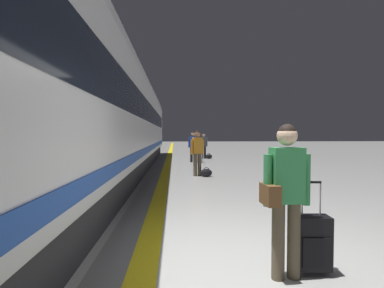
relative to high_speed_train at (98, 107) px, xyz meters
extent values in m
plane|color=#B7B7B2|center=(3.30, -6.14, -2.50)|extent=(120.00, 120.00, 0.00)
cube|color=yellow|center=(2.11, 3.86, -2.50)|extent=(0.36, 80.00, 0.01)
cube|color=slate|center=(1.78, 3.86, -2.50)|extent=(0.62, 80.00, 0.01)
cube|color=#38383D|center=(0.00, 0.50, -2.15)|extent=(2.67, 27.54, 0.70)
cube|color=white|center=(0.00, 0.50, -0.35)|extent=(2.90, 28.68, 2.90)
cylinder|color=white|center=(0.00, 0.50, 1.05)|extent=(2.84, 28.11, 2.84)
cube|color=black|center=(0.00, 0.50, 0.00)|extent=(2.93, 26.96, 0.80)
cube|color=#1E4CB2|center=(0.00, 0.50, -1.50)|extent=(2.94, 28.11, 0.24)
cube|color=gray|center=(-1.46, 4.80, -0.60)|extent=(0.02, 0.90, 2.00)
cylinder|color=brown|center=(3.81, -6.48, -2.08)|extent=(0.14, 0.14, 0.85)
cylinder|color=brown|center=(3.63, -6.49, -2.08)|extent=(0.14, 0.14, 0.85)
cube|color=#338C4C|center=(3.72, -6.48, -1.35)|extent=(0.36, 0.23, 0.61)
cylinder|color=#338C4C|center=(3.94, -6.48, -1.40)|extent=(0.09, 0.09, 0.57)
cylinder|color=#338C4C|center=(3.50, -6.51, -1.40)|extent=(0.09, 0.09, 0.57)
sphere|color=beige|center=(3.72, -6.48, -0.91)|extent=(0.22, 0.22, 0.22)
sphere|color=black|center=(3.72, -6.48, -0.89)|extent=(0.20, 0.20, 0.20)
cube|color=brown|center=(3.52, -6.53, -1.55)|extent=(0.16, 0.29, 0.22)
cube|color=black|center=(4.07, -6.39, -2.14)|extent=(0.40, 0.25, 0.61)
cube|color=black|center=(4.06, -6.51, -2.22)|extent=(0.31, 0.04, 0.33)
cylinder|color=black|center=(4.22, -6.34, -2.47)|extent=(0.02, 0.06, 0.06)
cylinder|color=black|center=(3.93, -6.32, -2.47)|extent=(0.02, 0.06, 0.06)
cylinder|color=gray|center=(4.18, -6.35, -1.65)|extent=(0.02, 0.02, 0.38)
cylinder|color=gray|center=(3.97, -6.33, -1.65)|extent=(0.02, 0.02, 0.38)
cube|color=black|center=(4.07, -6.34, -1.46)|extent=(0.22, 0.04, 0.02)
cylinder|color=brown|center=(3.28, 1.38, -2.07)|extent=(0.14, 0.14, 0.86)
cylinder|color=brown|center=(3.45, 1.45, -2.07)|extent=(0.14, 0.14, 0.86)
cube|color=orange|center=(3.37, 1.42, -1.33)|extent=(0.40, 0.32, 0.62)
cylinder|color=orange|center=(3.15, 1.34, -1.38)|extent=(0.09, 0.09, 0.58)
cylinder|color=orange|center=(3.57, 1.51, -1.38)|extent=(0.09, 0.09, 0.58)
sphere|color=#A37556|center=(3.37, 1.42, -0.89)|extent=(0.23, 0.23, 0.23)
sphere|color=black|center=(3.37, 1.42, -0.86)|extent=(0.21, 0.21, 0.21)
ellipsoid|color=black|center=(3.69, 1.20, -2.35)|extent=(0.44, 0.26, 0.30)
torus|color=black|center=(3.69, 1.20, -2.25)|extent=(0.22, 0.02, 0.22)
cylinder|color=black|center=(3.46, 6.90, -2.07)|extent=(0.14, 0.14, 0.87)
cylinder|color=black|center=(3.65, 6.90, -2.07)|extent=(0.14, 0.14, 0.87)
cube|color=blue|center=(3.55, 6.90, -1.32)|extent=(0.35, 0.21, 0.62)
cylinder|color=blue|center=(3.33, 6.91, -1.37)|extent=(0.09, 0.09, 0.58)
cylinder|color=blue|center=(3.78, 6.91, -1.37)|extent=(0.09, 0.09, 0.58)
sphere|color=tan|center=(3.55, 6.90, -0.88)|extent=(0.23, 0.23, 0.23)
sphere|color=black|center=(3.55, 6.90, -0.85)|extent=(0.21, 0.21, 0.21)
cube|color=#9E9EA3|center=(3.87, 6.67, -2.19)|extent=(0.40, 0.26, 0.52)
cube|color=#9E9EA3|center=(3.86, 6.78, -2.25)|extent=(0.31, 0.05, 0.28)
cylinder|color=black|center=(3.74, 6.59, -2.47)|extent=(0.03, 0.06, 0.06)
cylinder|color=black|center=(4.02, 6.62, -2.47)|extent=(0.03, 0.06, 0.06)
cylinder|color=gray|center=(3.78, 6.60, -1.74)|extent=(0.02, 0.02, 0.38)
cylinder|color=gray|center=(3.98, 6.62, -1.74)|extent=(0.02, 0.02, 0.38)
cube|color=black|center=(3.88, 6.61, -1.55)|extent=(0.22, 0.05, 0.02)
cylinder|color=black|center=(4.33, 9.32, -2.09)|extent=(0.14, 0.14, 0.83)
cylinder|color=black|center=(4.51, 9.35, -2.09)|extent=(0.14, 0.14, 0.83)
cube|color=#4C4C51|center=(4.42, 9.33, -1.38)|extent=(0.37, 0.26, 0.59)
cylinder|color=#4C4C51|center=(4.20, 9.30, -1.43)|extent=(0.09, 0.09, 0.55)
cylinder|color=#4C4C51|center=(4.63, 9.38, -1.43)|extent=(0.09, 0.09, 0.55)
sphere|color=tan|center=(4.42, 9.33, -0.95)|extent=(0.22, 0.22, 0.22)
sphere|color=black|center=(4.42, 9.33, -0.93)|extent=(0.20, 0.20, 0.20)
ellipsoid|color=black|center=(4.74, 9.16, -2.35)|extent=(0.44, 0.26, 0.30)
torus|color=black|center=(4.74, 9.16, -2.25)|extent=(0.22, 0.02, 0.22)
camera|label=1|loc=(2.49, -9.56, -0.90)|focal=26.94mm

